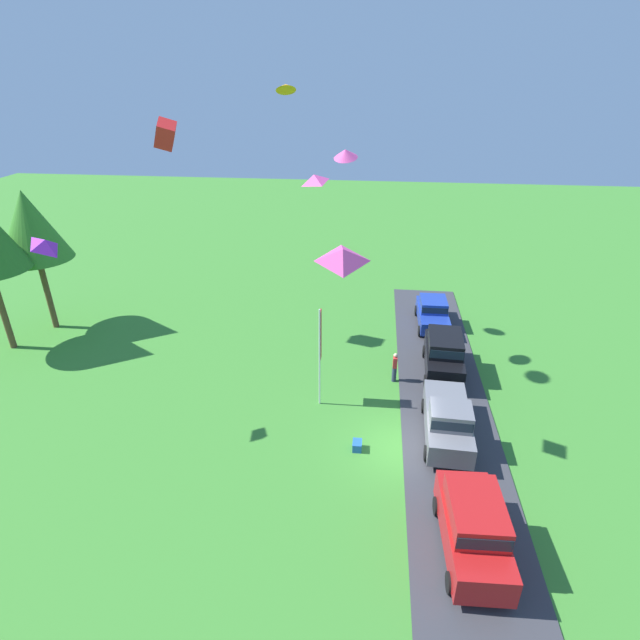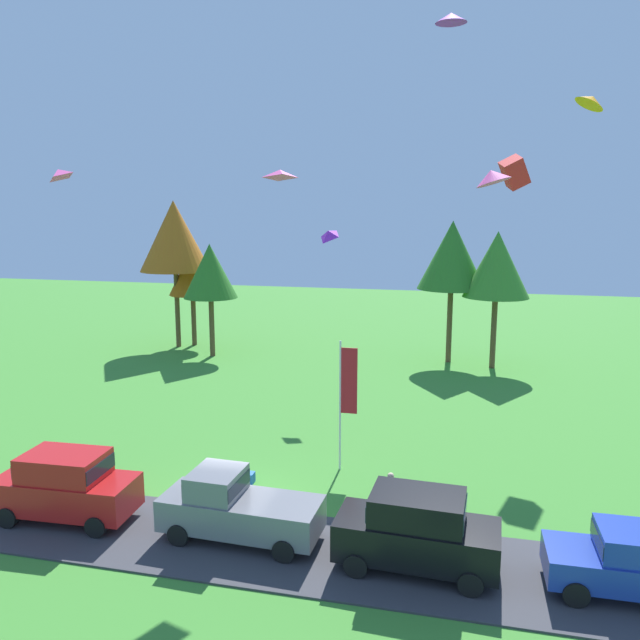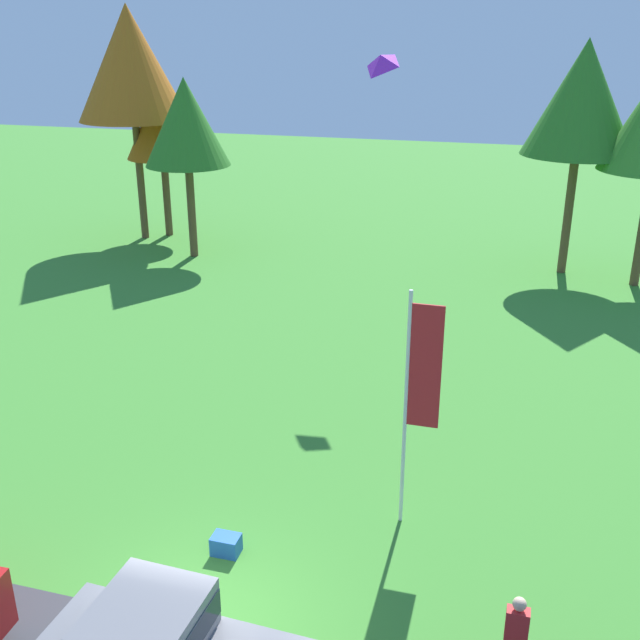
# 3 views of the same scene
# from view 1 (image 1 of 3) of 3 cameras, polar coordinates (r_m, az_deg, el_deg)

# --- Properties ---
(ground_plane) EXTENTS (120.00, 120.00, 0.00)m
(ground_plane) POSITION_cam_1_polar(r_m,az_deg,el_deg) (23.04, 9.00, -14.33)
(ground_plane) COLOR #3D842D
(pavement_strip) EXTENTS (36.00, 4.40, 0.06)m
(pavement_strip) POSITION_cam_1_polar(r_m,az_deg,el_deg) (23.30, 14.98, -14.40)
(pavement_strip) COLOR #38383D
(pavement_strip) RESTS_ON ground
(car_suv_mid_row) EXTENTS (4.67, 2.19, 2.28)m
(car_suv_mid_row) POSITION_cam_1_polar(r_m,az_deg,el_deg) (18.86, 17.14, -21.45)
(car_suv_mid_row) COLOR red
(car_suv_mid_row) RESTS_ON ground
(car_pickup_by_flagpole) EXTENTS (5.07, 2.20, 2.14)m
(car_pickup_by_flagpole) POSITION_cam_1_polar(r_m,az_deg,el_deg) (23.24, 14.41, -11.02)
(car_pickup_by_flagpole) COLOR slate
(car_pickup_by_flagpole) RESTS_ON ground
(car_suv_far_end) EXTENTS (4.69, 2.23, 2.28)m
(car_suv_far_end) POSITION_cam_1_polar(r_m,az_deg,el_deg) (27.87, 13.99, -3.66)
(car_suv_far_end) COLOR black
(car_suv_far_end) RESTS_ON ground
(car_sedan_near_entrance) EXTENTS (4.42, 1.99, 1.84)m
(car_sedan_near_entrance) POSITION_cam_1_polar(r_m,az_deg,el_deg) (32.99, 12.75, 0.92)
(car_sedan_near_entrance) COLOR #1E389E
(car_sedan_near_entrance) RESTS_ON ground
(person_watching_sky) EXTENTS (0.36, 0.24, 1.71)m
(person_watching_sky) POSITION_cam_1_polar(r_m,az_deg,el_deg) (26.89, 8.53, -5.34)
(person_watching_sky) COLOR #2D334C
(person_watching_sky) RESTS_ON ground
(tree_right_of_center) EXTENTS (4.19, 4.19, 8.85)m
(tree_right_of_center) POSITION_cam_1_polar(r_m,az_deg,el_deg) (34.70, -30.24, 9.26)
(tree_right_of_center) COLOR brown
(tree_right_of_center) RESTS_ON ground
(flag_banner) EXTENTS (0.71, 0.08, 5.23)m
(flag_banner) POSITION_cam_1_polar(r_m,az_deg,el_deg) (23.81, 0.01, -2.71)
(flag_banner) COLOR silver
(flag_banner) RESTS_ON ground
(cooler_box) EXTENTS (0.56, 0.40, 0.40)m
(cooler_box) POSITION_cam_1_polar(r_m,az_deg,el_deg) (22.69, 4.26, -14.11)
(cooler_box) COLOR blue
(cooler_box) RESTS_ON ground
(kite_delta_trailing_tail) EXTENTS (1.38, 1.36, 0.81)m
(kite_delta_trailing_tail) POSITION_cam_1_polar(r_m,az_deg,el_deg) (29.69, -3.94, 25.01)
(kite_delta_trailing_tail) COLOR orange
(kite_diamond_topmost) EXTENTS (0.91, 0.95, 0.57)m
(kite_diamond_topmost) POSITION_cam_1_polar(r_m,az_deg,el_deg) (10.39, 2.61, 7.26)
(kite_diamond_topmost) COLOR #EA4C9E
(kite_delta_high_left) EXTENTS (1.49, 1.43, 0.77)m
(kite_delta_high_left) POSITION_cam_1_polar(r_m,az_deg,el_deg) (26.03, 2.94, 18.46)
(kite_delta_high_left) COLOR #EA4C9E
(kite_diamond_mid_center) EXTENTS (1.20, 1.35, 0.82)m
(kite_diamond_mid_center) POSITION_cam_1_polar(r_m,az_deg,el_deg) (22.58, -28.82, 7.58)
(kite_diamond_mid_center) COLOR purple
(kite_box_low_drifter) EXTENTS (1.60, 1.52, 1.82)m
(kite_box_low_drifter) POSITION_cam_1_polar(r_m,az_deg,el_deg) (29.47, -17.26, 19.60)
(kite_box_low_drifter) COLOR red
(kite_diamond_near_flag) EXTENTS (1.26, 1.18, 0.44)m
(kite_diamond_near_flag) POSITION_cam_1_polar(r_m,az_deg,el_deg) (18.53, -0.71, 15.85)
(kite_diamond_near_flag) COLOR #EA4C9E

